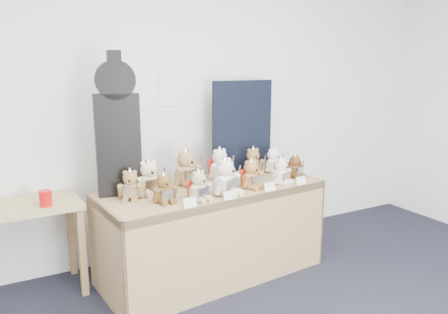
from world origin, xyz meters
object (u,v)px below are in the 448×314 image
teddy_front_right (252,175)px  teddy_front_far_right (281,172)px  teddy_back_centre_right (220,165)px  teddy_front_far_left (164,189)px  teddy_back_right (253,162)px  teddy_back_end (274,161)px  side_table (19,222)px  teddy_back_left (149,179)px  teddy_back_centre_left (186,169)px  teddy_back_far_left (130,186)px  guitar_case (117,126)px  teddy_front_centre (226,178)px  teddy_front_left (199,187)px  display_table (217,209)px  red_cup (46,198)px  teddy_front_end (295,167)px

teddy_front_right → teddy_front_far_right: 0.28m
teddy_back_centre_right → teddy_front_far_left: bearing=-158.4°
teddy_back_right → teddy_back_end: (0.20, -0.03, -0.01)m
side_table → teddy_back_left: 0.98m
teddy_back_centre_left → teddy_back_far_left: (-0.51, -0.16, -0.03)m
guitar_case → teddy_front_centre: (0.69, -0.38, -0.39)m
teddy_front_left → teddy_back_right: teddy_back_right is taller
display_table → teddy_back_centre_left: size_ratio=5.62×
red_cup → teddy_back_far_left: bearing=-21.1°
side_table → teddy_back_end: teddy_back_end is taller
teddy_front_end → teddy_back_centre_left: size_ratio=0.69×
side_table → teddy_front_left: size_ratio=3.47×
teddy_front_right → teddy_back_centre_right: size_ratio=0.86×
teddy_back_end → teddy_front_left: bearing=-169.0°
teddy_front_left → teddy_back_centre_right: teddy_back_centre_right is taller
display_table → teddy_back_left: bearing=159.6°
teddy_back_end → teddy_front_far_right: bearing=-128.6°
guitar_case → display_table: bearing=-10.1°
teddy_front_far_right → guitar_case: bearing=143.2°
teddy_back_left → teddy_back_right: size_ratio=1.10×
teddy_front_end → teddy_front_far_right: bearing=-174.8°
teddy_front_left → teddy_back_left: size_ratio=0.85×
teddy_back_centre_right → teddy_back_end: bearing=-11.5°
teddy_front_far_right → teddy_front_left: bearing=163.9°
teddy_front_end → teddy_front_far_left: bearing=165.1°
guitar_case → teddy_front_far_right: guitar_case is taller
guitar_case → teddy_front_left: guitar_case is taller
teddy_back_left → teddy_back_centre_right: teddy_back_centre_right is taller
teddy_front_far_right → teddy_back_centre_left: 0.77m
teddy_front_far_right → teddy_front_right: bearing=156.4°
teddy_front_left → teddy_back_left: bearing=112.9°
side_table → teddy_front_far_left: bearing=-31.4°
teddy_front_centre → teddy_back_centre_right: bearing=42.8°
teddy_front_far_left → teddy_back_end: teddy_back_end is taller
display_table → teddy_back_right: 0.63m
guitar_case → teddy_front_far_right: size_ratio=4.33×
display_table → teddy_back_end: size_ratio=7.30×
teddy_front_end → teddy_back_right: (-0.26, 0.27, 0.02)m
teddy_front_left → teddy_back_right: 0.87m
teddy_front_end → teddy_back_left: teddy_back_left is taller
teddy_front_centre → teddy_back_end: size_ratio=1.26×
teddy_front_left → teddy_back_left: teddy_back_left is taller
display_table → teddy_back_centre_right: teddy_back_centre_right is taller
teddy_front_centre → teddy_front_right: (0.27, 0.06, -0.02)m
teddy_back_left → teddy_back_right: (1.01, 0.13, -0.01)m
teddy_front_centre → teddy_back_centre_left: (-0.15, 0.39, 0.00)m
teddy_front_far_right → teddy_back_centre_right: (-0.37, 0.37, 0.02)m
teddy_front_right → display_table: bearing=145.9°
teddy_front_far_right → teddy_back_centre_right: size_ratio=0.81×
teddy_front_far_left → teddy_back_right: bearing=17.7°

